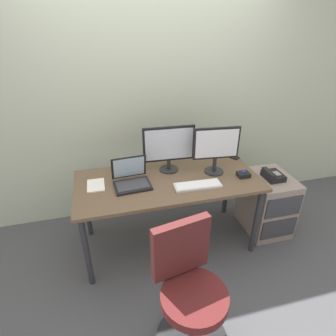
% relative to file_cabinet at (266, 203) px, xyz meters
% --- Properties ---
extents(ground_plane, '(8.00, 8.00, 0.00)m').
position_rel_file_cabinet_xyz_m(ground_plane, '(-1.06, 0.03, -0.32)').
color(ground_plane, '#4A4B4F').
extents(back_wall, '(6.00, 0.10, 2.80)m').
position_rel_file_cabinet_xyz_m(back_wall, '(-1.06, 0.77, 1.08)').
color(back_wall, '#B8C2A9').
rests_on(back_wall, ground).
extents(desk, '(1.66, 0.76, 0.75)m').
position_rel_file_cabinet_xyz_m(desk, '(-1.06, 0.03, 0.36)').
color(desk, brown).
rests_on(desk, ground).
extents(file_cabinet, '(0.42, 0.53, 0.63)m').
position_rel_file_cabinet_xyz_m(file_cabinet, '(0.00, 0.00, 0.00)').
color(file_cabinet, gray).
rests_on(file_cabinet, ground).
extents(desk_phone, '(0.17, 0.20, 0.09)m').
position_rel_file_cabinet_xyz_m(desk_phone, '(-0.01, -0.02, 0.35)').
color(desk_phone, black).
rests_on(desk_phone, file_cabinet).
extents(office_chair, '(0.52, 0.52, 0.95)m').
position_rel_file_cabinet_xyz_m(office_chair, '(-1.17, -0.93, 0.12)').
color(office_chair, black).
rests_on(office_chair, ground).
extents(monitor_main, '(0.48, 0.18, 0.44)m').
position_rel_file_cabinet_xyz_m(monitor_main, '(-1.01, 0.21, 0.68)').
color(monitor_main, '#262628').
rests_on(monitor_main, desk).
extents(monitor_side, '(0.42, 0.18, 0.45)m').
position_rel_file_cabinet_xyz_m(monitor_side, '(-0.61, 0.06, 0.70)').
color(monitor_side, '#262628').
rests_on(monitor_side, desk).
extents(keyboard, '(0.42, 0.15, 0.03)m').
position_rel_file_cabinet_xyz_m(keyboard, '(-0.84, -0.14, 0.45)').
color(keyboard, silver).
rests_on(keyboard, desk).
extents(laptop, '(0.33, 0.29, 0.24)m').
position_rel_file_cabinet_xyz_m(laptop, '(-1.39, 0.04, 0.49)').
color(laptop, black).
rests_on(laptop, desk).
extents(trackball_mouse, '(0.11, 0.09, 0.07)m').
position_rel_file_cabinet_xyz_m(trackball_mouse, '(-0.38, -0.09, 0.46)').
color(trackball_mouse, black).
rests_on(trackball_mouse, desk).
extents(coffee_mug, '(0.09, 0.08, 0.10)m').
position_rel_file_cabinet_xyz_m(coffee_mug, '(-1.46, 0.28, 0.48)').
color(coffee_mug, '#9E322B').
rests_on(coffee_mug, desk).
extents(paper_notepad, '(0.15, 0.21, 0.01)m').
position_rel_file_cabinet_xyz_m(paper_notepad, '(-1.70, 0.09, 0.44)').
color(paper_notepad, white).
rests_on(paper_notepad, desk).
extents(cell_phone, '(0.14, 0.16, 0.01)m').
position_rel_file_cabinet_xyz_m(cell_phone, '(-0.30, 0.30, 0.44)').
color(cell_phone, black).
rests_on(cell_phone, desk).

